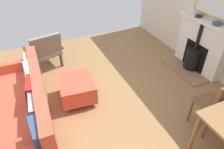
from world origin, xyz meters
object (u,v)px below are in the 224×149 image
object	(u,v)px
mantel_bowl_far	(217,24)
fireplace	(198,49)
dining_chair_near_fireplace	(218,103)
sofa	(24,108)
mantel_bowl_near	(199,16)
armchair_accent	(45,50)
ottoman	(77,88)

from	to	relation	value
mantel_bowl_far	fireplace	bearing A→B (deg)	-88.12
fireplace	mantel_bowl_far	xyz separation A→B (m)	(-0.01, 0.23, 0.62)
fireplace	dining_chair_near_fireplace	bearing A→B (deg)	54.46
sofa	mantel_bowl_near	bearing A→B (deg)	-172.58
armchair_accent	sofa	bearing A→B (deg)	70.95
mantel_bowl_near	sofa	bearing A→B (deg)	7.42
ottoman	dining_chair_near_fireplace	world-z (taller)	dining_chair_near_fireplace
fireplace	ottoman	bearing A→B (deg)	-1.34
fireplace	mantel_bowl_near	distance (m)	0.65
dining_chair_near_fireplace	armchair_accent	bearing A→B (deg)	-54.81
mantel_bowl_near	armchair_accent	bearing A→B (deg)	-20.53
fireplace	ottoman	xyz separation A→B (m)	(2.54, -0.06, -0.22)
sofa	ottoman	xyz separation A→B (m)	(-0.84, -0.29, -0.12)
mantel_bowl_far	sofa	distance (m)	3.46
mantel_bowl_far	ottoman	distance (m)	2.70
mantel_bowl_near	mantel_bowl_far	xyz separation A→B (m)	(0.00, 0.44, 0.00)
mantel_bowl_near	sofa	world-z (taller)	mantel_bowl_near
ottoman	armchair_accent	bearing A→B (deg)	-75.59
fireplace	sofa	xyz separation A→B (m)	(3.38, 0.23, -0.10)
fireplace	ottoman	distance (m)	2.55
fireplace	sofa	distance (m)	3.39
armchair_accent	dining_chair_near_fireplace	bearing A→B (deg)	125.19
mantel_bowl_far	dining_chair_near_fireplace	size ratio (longest dim) A/B	0.17
ottoman	armchair_accent	size ratio (longest dim) A/B	0.89
ottoman	mantel_bowl_near	bearing A→B (deg)	-176.53
fireplace	mantel_bowl_near	world-z (taller)	mantel_bowl_near
fireplace	mantel_bowl_far	world-z (taller)	mantel_bowl_far
fireplace	mantel_bowl_near	xyz separation A→B (m)	(-0.01, -0.21, 0.62)
mantel_bowl_near	ottoman	size ratio (longest dim) A/B	0.19
mantel_bowl_far	armchair_accent	distance (m)	3.30
ottoman	dining_chair_near_fireplace	distance (m)	2.14
mantel_bowl_far	ottoman	bearing A→B (deg)	-6.38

